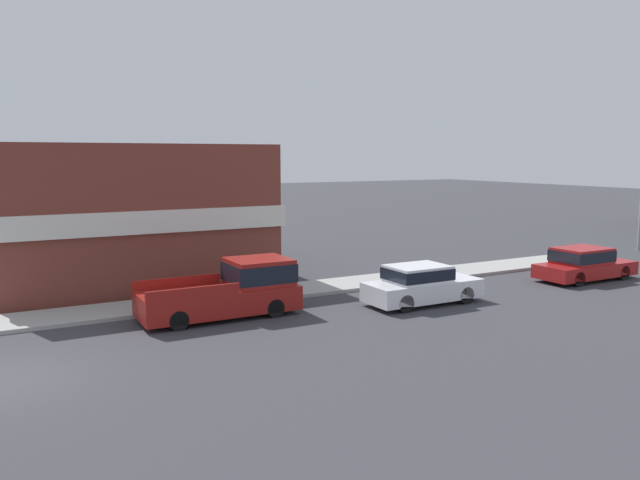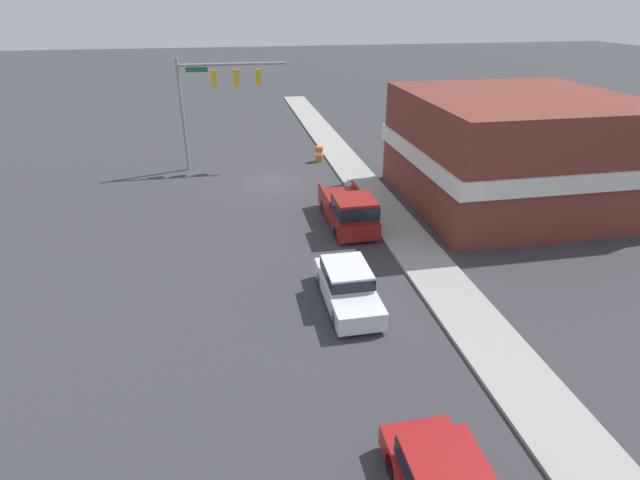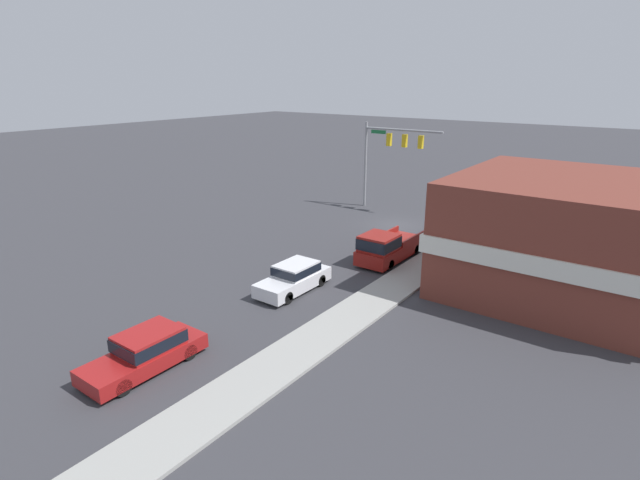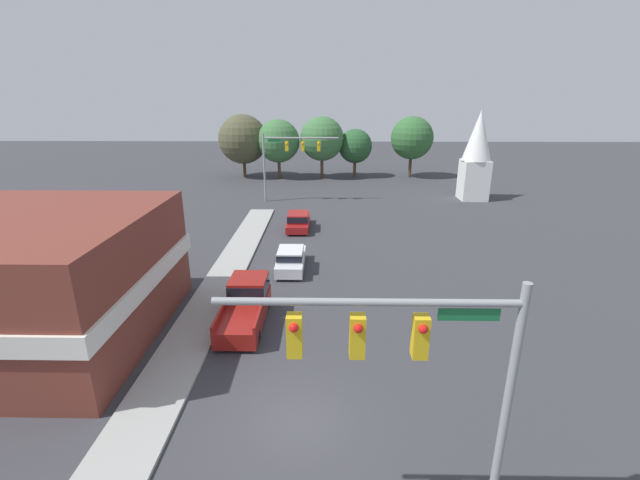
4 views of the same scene
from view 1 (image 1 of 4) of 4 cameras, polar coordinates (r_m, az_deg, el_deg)
The scene contains 5 objects.
ground_plane at distance 17.99m, azimuth -27.20°, elevation -11.40°, with size 200.00×200.00×0.00m, color #38383D.
car_lead at distance 24.12m, azimuth 9.21°, elevation -3.97°, with size 1.80×4.60×1.51m.
car_second_ahead at distance 30.75m, azimuth 22.97°, elevation -1.97°, with size 1.90×4.90×1.51m.
pickup_truck_parked at distance 22.28m, azimuth -7.82°, elevation -4.45°, with size 2.05×5.54×1.97m.
corner_brick_building at distance 30.85m, azimuth -17.74°, elevation 2.56°, with size 11.69×11.60×6.11m.
Camera 1 is at (17.08, -0.20, 5.63)m, focal length 35.00 mm.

